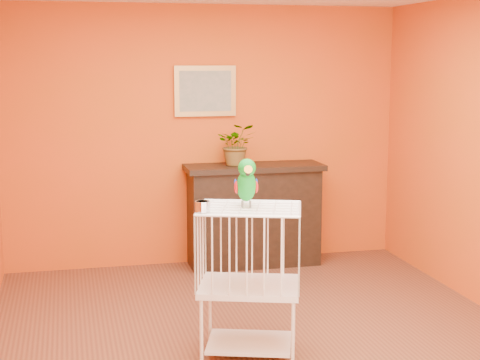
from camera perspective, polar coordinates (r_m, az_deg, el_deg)
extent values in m
plane|color=brown|center=(5.58, 1.76, -12.37)|extent=(4.50, 4.50, 0.00)
plane|color=#D94814|center=(7.42, -2.73, 3.44)|extent=(4.00, 0.00, 4.00)
plane|color=#D94814|center=(3.16, 12.61, -4.91)|extent=(4.00, 0.00, 4.00)
cube|color=black|center=(7.42, 1.08, -2.93)|extent=(1.29, 0.43, 0.97)
cube|color=black|center=(7.32, 1.09, 0.99)|extent=(1.38, 0.50, 0.05)
cube|color=black|center=(7.23, 1.47, -3.25)|extent=(0.91, 0.02, 0.49)
cube|color=#5B251A|center=(7.33, -0.87, -3.94)|extent=(0.05, 0.19, 0.30)
cube|color=#314824|center=(7.35, -0.21, -3.91)|extent=(0.05, 0.19, 0.30)
cube|color=#5B251A|center=(7.37, 0.53, -3.87)|extent=(0.05, 0.19, 0.30)
cube|color=#314824|center=(7.39, 1.34, -3.82)|extent=(0.05, 0.19, 0.30)
cube|color=#5B251A|center=(7.42, 2.15, -3.78)|extent=(0.05, 0.19, 0.30)
imported|color=#26722D|center=(7.28, -0.31, 2.45)|extent=(0.44, 0.47, 0.32)
cube|color=#B38240|center=(7.35, -2.72, 6.91)|extent=(0.62, 0.03, 0.50)
cube|color=gray|center=(7.34, -2.70, 6.90)|extent=(0.52, 0.01, 0.40)
cube|color=white|center=(5.32, 0.73, -12.51)|extent=(0.69, 0.61, 0.02)
cube|color=white|center=(5.18, 0.74, -8.28)|extent=(0.82, 0.72, 0.04)
cube|color=white|center=(5.04, 0.75, -2.20)|extent=(0.82, 0.72, 0.01)
cylinder|color=white|center=(5.07, -3.02, -11.78)|extent=(0.03, 0.03, 0.48)
cylinder|color=white|center=(5.03, 4.13, -11.97)|extent=(0.03, 0.03, 0.48)
cylinder|color=white|center=(5.51, -2.34, -10.00)|extent=(0.03, 0.03, 0.48)
cylinder|color=white|center=(5.48, 4.19, -10.16)|extent=(0.03, 0.03, 0.48)
cylinder|color=silver|center=(4.88, -2.93, -2.05)|extent=(0.10, 0.10, 0.07)
cylinder|color=#59544C|center=(5.03, 0.19, -1.90)|extent=(0.02, 0.02, 0.05)
cylinder|color=#59544C|center=(5.04, 0.81, -1.89)|extent=(0.02, 0.02, 0.05)
ellipsoid|color=#068E21|center=(5.01, 0.50, -0.45)|extent=(0.16, 0.21, 0.25)
ellipsoid|color=#068E21|center=(4.95, 0.54, 0.97)|extent=(0.14, 0.14, 0.12)
cone|color=orange|center=(4.90, 0.61, 0.72)|extent=(0.07, 0.09, 0.08)
cone|color=black|center=(4.92, 0.59, 0.49)|extent=(0.03, 0.03, 0.03)
sphere|color=black|center=(4.93, 0.09, 1.08)|extent=(0.02, 0.02, 0.02)
sphere|color=black|center=(4.93, 1.05, 1.09)|extent=(0.02, 0.02, 0.02)
ellipsoid|color=#A50C0C|center=(5.02, -0.29, -0.57)|extent=(0.04, 0.08, 0.09)
ellipsoid|color=navy|center=(5.03, 1.25, -0.54)|extent=(0.04, 0.08, 0.09)
cone|color=#068E21|center=(5.11, 0.41, -1.20)|extent=(0.10, 0.18, 0.13)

